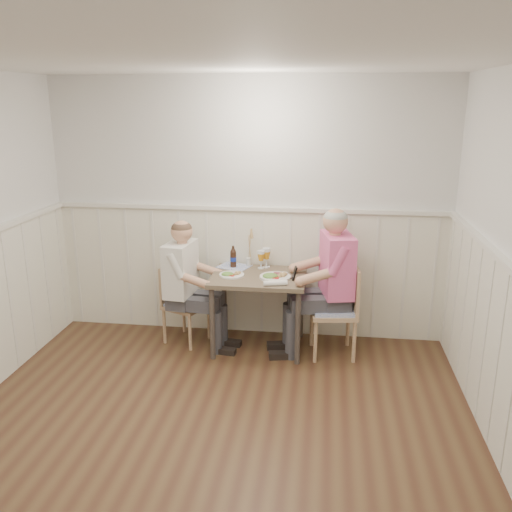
{
  "coord_description": "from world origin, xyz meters",
  "views": [
    {
      "loc": [
        0.77,
        -3.04,
        2.36
      ],
      "look_at": [
        0.16,
        1.64,
        1.0
      ],
      "focal_mm": 38.0,
      "sensor_mm": 36.0,
      "label": 1
    }
  ],
  "objects_px": {
    "chair_right": "(339,307)",
    "man_in_pink": "(331,293)",
    "chair_left": "(182,300)",
    "diner_cream": "(185,294)",
    "grass_vase": "(249,248)",
    "beer_bottle": "(233,258)",
    "dining_table": "(259,285)"
  },
  "relations": [
    {
      "from": "man_in_pink",
      "to": "grass_vase",
      "type": "height_order",
      "value": "man_in_pink"
    },
    {
      "from": "man_in_pink",
      "to": "beer_bottle",
      "type": "bearing_deg",
      "value": 166.44
    },
    {
      "from": "diner_cream",
      "to": "grass_vase",
      "type": "relative_size",
      "value": 3.16
    },
    {
      "from": "chair_left",
      "to": "grass_vase",
      "type": "relative_size",
      "value": 1.92
    },
    {
      "from": "chair_right",
      "to": "man_in_pink",
      "type": "relative_size",
      "value": 0.62
    },
    {
      "from": "beer_bottle",
      "to": "grass_vase",
      "type": "bearing_deg",
      "value": 22.82
    },
    {
      "from": "diner_cream",
      "to": "grass_vase",
      "type": "xyz_separation_m",
      "value": [
        0.58,
        0.32,
        0.39
      ]
    },
    {
      "from": "diner_cream",
      "to": "grass_vase",
      "type": "height_order",
      "value": "diner_cream"
    },
    {
      "from": "dining_table",
      "to": "diner_cream",
      "type": "xyz_separation_m",
      "value": [
        -0.72,
        -0.04,
        -0.1
      ]
    },
    {
      "from": "chair_right",
      "to": "beer_bottle",
      "type": "distance_m",
      "value": 1.15
    },
    {
      "from": "beer_bottle",
      "to": "chair_right",
      "type": "bearing_deg",
      "value": -14.12
    },
    {
      "from": "chair_left",
      "to": "beer_bottle",
      "type": "relative_size",
      "value": 3.56
    },
    {
      "from": "chair_left",
      "to": "man_in_pink",
      "type": "bearing_deg",
      "value": -3.33
    },
    {
      "from": "man_in_pink",
      "to": "chair_right",
      "type": "bearing_deg",
      "value": -20.63
    },
    {
      "from": "chair_left",
      "to": "beer_bottle",
      "type": "bearing_deg",
      "value": 16.65
    },
    {
      "from": "dining_table",
      "to": "chair_right",
      "type": "relative_size",
      "value": 1.01
    },
    {
      "from": "dining_table",
      "to": "grass_vase",
      "type": "xyz_separation_m",
      "value": [
        -0.14,
        0.29,
        0.29
      ]
    },
    {
      "from": "chair_left",
      "to": "diner_cream",
      "type": "distance_m",
      "value": 0.17
    },
    {
      "from": "chair_right",
      "to": "chair_left",
      "type": "height_order",
      "value": "chair_right"
    },
    {
      "from": "chair_left",
      "to": "beer_bottle",
      "type": "xyz_separation_m",
      "value": [
        0.5,
        0.15,
        0.42
      ]
    },
    {
      "from": "dining_table",
      "to": "beer_bottle",
      "type": "relative_size",
      "value": 4.05
    },
    {
      "from": "man_in_pink",
      "to": "diner_cream",
      "type": "bearing_deg",
      "value": -178.95
    },
    {
      "from": "man_in_pink",
      "to": "grass_vase",
      "type": "distance_m",
      "value": 0.94
    },
    {
      "from": "diner_cream",
      "to": "chair_left",
      "type": "bearing_deg",
      "value": 120.57
    },
    {
      "from": "dining_table",
      "to": "chair_right",
      "type": "height_order",
      "value": "chair_right"
    },
    {
      "from": "beer_bottle",
      "to": "grass_vase",
      "type": "height_order",
      "value": "grass_vase"
    },
    {
      "from": "chair_right",
      "to": "grass_vase",
      "type": "bearing_deg",
      "value": 160.26
    },
    {
      "from": "grass_vase",
      "to": "dining_table",
      "type": "bearing_deg",
      "value": -64.04
    },
    {
      "from": "diner_cream",
      "to": "beer_bottle",
      "type": "bearing_deg",
      "value": 31.04
    },
    {
      "from": "chair_right",
      "to": "diner_cream",
      "type": "bearing_deg",
      "value": 179.83
    },
    {
      "from": "man_in_pink",
      "to": "beer_bottle",
      "type": "xyz_separation_m",
      "value": [
        -0.98,
        0.24,
        0.24
      ]
    },
    {
      "from": "chair_right",
      "to": "grass_vase",
      "type": "relative_size",
      "value": 2.17
    }
  ]
}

